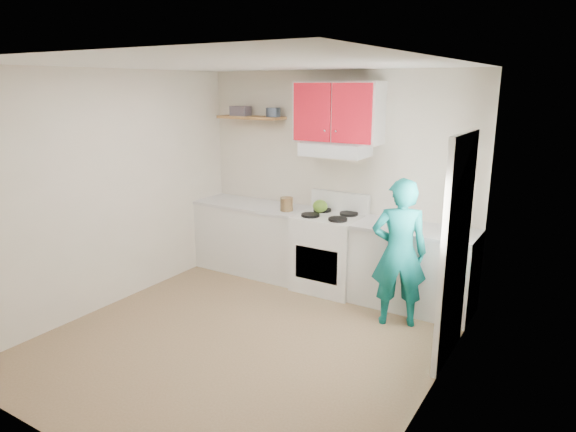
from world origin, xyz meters
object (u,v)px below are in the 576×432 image
Objects in this scene: crock at (287,205)px; person at (399,253)px; stove at (329,252)px; tin at (273,112)px; kettle at (320,206)px.

person is at bearing -14.08° from crock.
crock is 1.66m from person.
stove is 4.98× the size of tin.
kettle is 1.35m from person.
crock reaches higher than kettle.
kettle is at bearing 154.48° from stove.
person is (1.60, -0.40, -0.22)m from crock.
crock reaches higher than stove.
kettle is at bearing 21.26° from crock.
tin is 1.33m from kettle.
crock is at bearing -173.18° from stove.
tin is at bearing -42.56° from person.
person is at bearing -25.41° from kettle.
tin reaches higher than kettle.
person reaches higher than stove.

